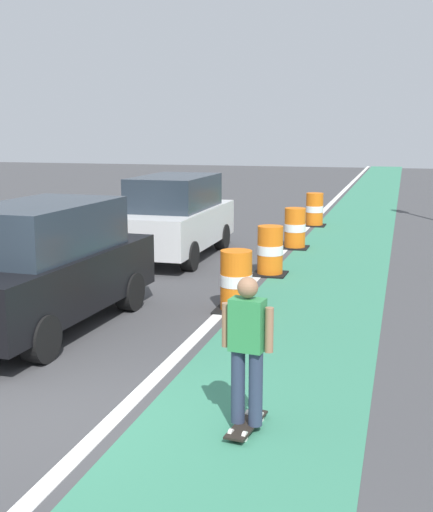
# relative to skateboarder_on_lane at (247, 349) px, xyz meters

# --- Properties ---
(ground_plane) EXTENTS (100.00, 100.00, 0.00)m
(ground_plane) POSITION_rel_skateboarder_on_lane_xyz_m (-2.39, -0.15, -0.91)
(ground_plane) COLOR #424244
(bike_lane_strip) EXTENTS (2.50, 80.00, 0.01)m
(bike_lane_strip) POSITION_rel_skateboarder_on_lane_xyz_m (0.01, 11.85, -0.91)
(bike_lane_strip) COLOR #387F60
(bike_lane_strip) RESTS_ON ground
(lane_divider_stripe) EXTENTS (0.20, 80.00, 0.01)m
(lane_divider_stripe) POSITION_rel_skateboarder_on_lane_xyz_m (-1.49, 11.85, -0.91)
(lane_divider_stripe) COLOR silver
(lane_divider_stripe) RESTS_ON ground
(skateboarder_on_lane) EXTENTS (0.57, 0.82, 1.69)m
(skateboarder_on_lane) POSITION_rel_skateboarder_on_lane_xyz_m (0.00, 0.00, 0.00)
(skateboarder_on_lane) COLOR black
(skateboarder_on_lane) RESTS_ON ground
(parked_suv_nearest) EXTENTS (2.08, 4.68, 2.04)m
(parked_suv_nearest) POSITION_rel_skateboarder_on_lane_xyz_m (-3.98, 2.78, 0.12)
(parked_suv_nearest) COLOR black
(parked_suv_nearest) RESTS_ON ground
(parked_suv_second) EXTENTS (1.93, 4.61, 2.04)m
(parked_suv_second) POSITION_rel_skateboarder_on_lane_xyz_m (-3.94, 9.09, 0.12)
(parked_suv_second) COLOR silver
(parked_suv_second) RESTS_ON ground
(traffic_barrel_front) EXTENTS (0.73, 0.73, 1.09)m
(traffic_barrel_front) POSITION_rel_skateboarder_on_lane_xyz_m (-1.27, 4.63, -0.38)
(traffic_barrel_front) COLOR orange
(traffic_barrel_front) RESTS_ON ground
(traffic_barrel_mid) EXTENTS (0.73, 0.73, 1.09)m
(traffic_barrel_mid) POSITION_rel_skateboarder_on_lane_xyz_m (-1.27, 7.73, -0.38)
(traffic_barrel_mid) COLOR orange
(traffic_barrel_mid) RESTS_ON ground
(traffic_barrel_back) EXTENTS (0.73, 0.73, 1.09)m
(traffic_barrel_back) POSITION_rel_skateboarder_on_lane_xyz_m (-1.27, 11.20, -0.38)
(traffic_barrel_back) COLOR orange
(traffic_barrel_back) RESTS_ON ground
(traffic_barrel_far) EXTENTS (0.73, 0.73, 1.09)m
(traffic_barrel_far) POSITION_rel_skateboarder_on_lane_xyz_m (-1.31, 15.56, -0.38)
(traffic_barrel_far) COLOR orange
(traffic_barrel_far) RESTS_ON ground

